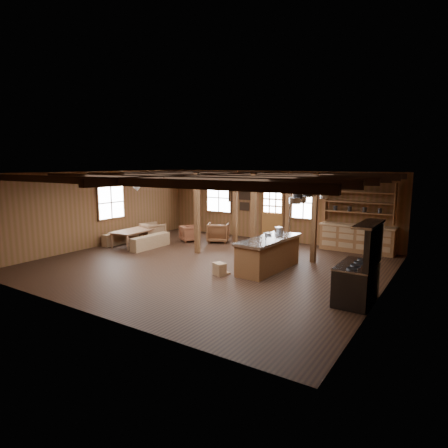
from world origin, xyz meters
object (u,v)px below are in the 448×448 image
(armchair_a, at_px, (218,233))
(armchair_b, at_px, (190,233))
(kitchen_island, at_px, (269,254))
(commercial_range, at_px, (359,276))
(dining_table, at_px, (135,238))
(armchair_c, at_px, (153,232))

(armchair_a, xyz_separation_m, armchair_b, (-1.05, -0.47, -0.07))
(armchair_b, bearing_deg, kitchen_island, -172.07)
(armchair_a, distance_m, armchair_b, 1.15)
(commercial_range, distance_m, dining_table, 8.68)
(kitchen_island, bearing_deg, armchair_c, 171.94)
(commercial_range, distance_m, armchair_c, 8.82)
(armchair_a, height_order, armchair_c, armchair_a)
(kitchen_island, xyz_separation_m, commercial_range, (2.85, -1.27, 0.12))
(kitchen_island, distance_m, armchair_c, 5.75)
(dining_table, xyz_separation_m, armchair_b, (1.23, 1.80, 0.02))
(armchair_a, relative_size, armchair_c, 1.01)
(dining_table, relative_size, armchair_b, 2.46)
(armchair_c, bearing_deg, armchair_b, -123.83)
(commercial_range, height_order, armchair_b, commercial_range)
(dining_table, xyz_separation_m, armchair_c, (0.06, 0.91, 0.08))
(commercial_range, relative_size, dining_table, 1.07)
(armchair_b, bearing_deg, armchair_c, 69.18)
(commercial_range, relative_size, armchair_c, 2.19)
(armchair_b, height_order, armchair_c, armchair_c)
(kitchen_island, xyz_separation_m, dining_table, (-5.70, 0.19, -0.18))
(dining_table, distance_m, armchair_b, 2.18)
(armchair_b, xyz_separation_m, armchair_c, (-1.17, -0.89, 0.06))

